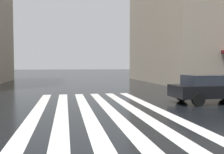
% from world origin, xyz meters
% --- Properties ---
extents(ground_plane, '(220.00, 220.00, 0.00)m').
position_xyz_m(ground_plane, '(0.00, 0.00, 0.00)').
color(ground_plane, black).
extents(zebra_crossing, '(13.00, 5.50, 0.01)m').
position_xyz_m(zebra_crossing, '(4.00, -0.92, 0.00)').
color(zebra_crossing, silver).
rests_on(zebra_crossing, ground_plane).
extents(car_black, '(1.85, 4.10, 1.41)m').
position_xyz_m(car_black, '(5.50, -6.82, 0.76)').
color(car_black, black).
rests_on(car_black, ground_plane).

